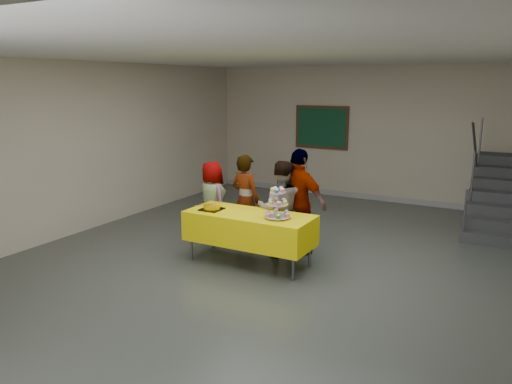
% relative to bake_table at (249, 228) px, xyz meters
% --- Properties ---
extents(room_shell, '(10.00, 10.04, 3.02)m').
position_rel_bake_table_xyz_m(room_shell, '(0.54, -0.03, 1.57)').
color(room_shell, '#4C514C').
rests_on(room_shell, ground).
extents(bake_table, '(1.88, 0.78, 0.77)m').
position_rel_bake_table_xyz_m(bake_table, '(0.00, 0.00, 0.00)').
color(bake_table, '#595960').
rests_on(bake_table, ground).
extents(cupcake_stand, '(0.38, 0.38, 0.44)m').
position_rel_bake_table_xyz_m(cupcake_stand, '(0.47, -0.04, 0.40)').
color(cupcake_stand, silver).
rests_on(cupcake_stand, bake_table).
extents(bear_cake, '(0.32, 0.36, 0.12)m').
position_rel_bake_table_xyz_m(bear_cake, '(-0.60, -0.09, 0.27)').
color(bear_cake, black).
rests_on(bear_cake, bake_table).
extents(schoolchild_a, '(0.77, 0.66, 1.34)m').
position_rel_bake_table_xyz_m(schoolchild_a, '(-1.14, 0.74, 0.12)').
color(schoolchild_a, slate).
rests_on(schoolchild_a, ground).
extents(schoolchild_b, '(0.60, 0.45, 1.50)m').
position_rel_bake_table_xyz_m(schoolchild_b, '(-0.52, 0.79, 0.19)').
color(schoolchild_b, slate).
rests_on(schoolchild_b, ground).
extents(schoolchild_c, '(0.89, 0.81, 1.49)m').
position_rel_bake_table_xyz_m(schoolchild_c, '(0.24, 0.54, 0.19)').
color(schoolchild_c, slate).
rests_on(schoolchild_c, ground).
extents(schoolchild_d, '(1.04, 0.61, 1.66)m').
position_rel_bake_table_xyz_m(schoolchild_d, '(0.46, 0.74, 0.27)').
color(schoolchild_d, '#5C5C65').
rests_on(schoolchild_d, ground).
extents(staircase, '(1.30, 2.40, 2.04)m').
position_rel_bake_table_xyz_m(staircase, '(3.24, 4.08, -0.07)').
color(staircase, '#424447').
rests_on(staircase, ground).
extents(noticeboard, '(1.30, 0.05, 1.00)m').
position_rel_bake_table_xyz_m(noticeboard, '(-0.84, 4.92, 1.04)').
color(noticeboard, '#472B16').
rests_on(noticeboard, ground).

